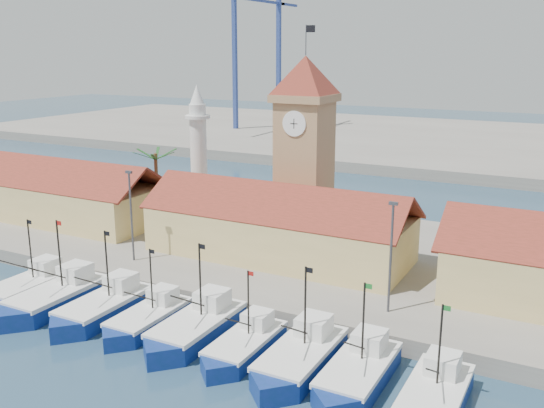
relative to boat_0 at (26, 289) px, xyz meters
The scene contains 20 objects.
ground 17.16m from the boat_0, ahead, with size 400.00×400.00×0.00m, color navy.
quay 26.98m from the boat_0, 51.26° to the left, with size 140.00×32.00×1.50m, color gray.
terminal 108.37m from the boat_0, 81.04° to the left, with size 240.00×80.00×2.00m, color gray.
boat_0 is the anchor object (origin of this frame).
boat_1 4.25m from the boat_0, ahead, with size 3.92×10.74×8.13m.
boat_2 9.23m from the boat_0, ahead, with size 3.76×10.29×7.79m.
boat_3 13.78m from the boat_0, ahead, with size 3.31×9.07×6.86m.
boat_4 18.28m from the boat_0, ahead, with size 3.84×10.51×7.96m.
boat_5 22.93m from the boat_0, ahead, with size 3.24×8.89×6.72m.
boat_6 27.41m from the boat_0, ahead, with size 3.77×10.32×7.81m.
boat_7 31.67m from the boat_0, ahead, with size 3.58×9.82×7.43m.
boat_8 36.88m from the boat_0, ahead, with size 3.49×9.55×7.23m.
hall_left 23.01m from the boat_0, 131.56° to the left, with size 31.20×10.13×7.61m.
hall_center 24.21m from the boat_0, 45.27° to the left, with size 27.04×10.13×7.61m.
clock_tower 30.68m from the boat_0, 53.77° to the left, with size 5.80×5.80×22.70m.
minaret 26.67m from the boat_0, 85.69° to the left, with size 3.00×3.00×16.30m.
palm_tree 23.89m from the boat_0, 97.69° to the left, with size 5.60×5.03×8.39m.
lamp_posts 20.41m from the boat_0, 27.49° to the left, with size 80.70×0.25×9.03m.
crane_blue_far 106.90m from the boat_0, 111.35° to the left, with size 1.00×37.29×41.36m.
crane_blue_near 109.66m from the boat_0, 105.45° to the left, with size 1.00×33.85×38.87m.
Camera 1 is at (26.73, -31.79, 21.76)m, focal length 40.00 mm.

